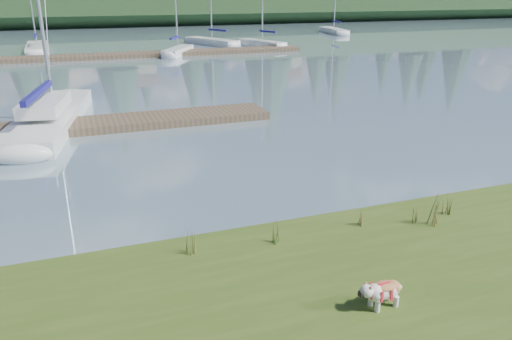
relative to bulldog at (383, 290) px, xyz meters
name	(u,v)px	position (x,y,z in m)	size (l,w,h in m)	color
ground	(117,57)	(-0.82, 34.86, -0.64)	(200.00, 200.00, 0.00)	#7B97A5
ridge	(88,6)	(-0.82, 77.86, 1.86)	(200.00, 20.00, 5.00)	black
bulldog	(383,290)	(0.00, 0.00, 0.00)	(0.77, 0.36, 0.46)	silver
sailboat_main	(53,111)	(-5.06, 15.60, -0.22)	(3.64, 10.03, 14.06)	silver
dock_near	(60,128)	(-4.82, 13.86, -0.49)	(16.00, 2.00, 0.30)	#4C3D2C
dock_far	(143,54)	(1.18, 34.86, -0.49)	(26.00, 2.20, 0.30)	#4C3D2C
sailboat_bg_1	(38,47)	(-6.74, 41.86, -0.31)	(1.85, 8.45, 12.50)	silver
sailboat_bg_2	(180,50)	(4.18, 35.20, -0.30)	(3.73, 5.48, 8.77)	silver
sailboat_bg_3	(208,41)	(8.22, 41.66, -0.31)	(4.22, 7.25, 10.79)	silver
sailboat_bg_4	(259,43)	(12.15, 38.39, -0.31)	(3.13, 6.20, 9.27)	silver
sailboat_bg_5	(332,30)	(25.47, 49.14, -0.32)	(2.88, 7.93, 11.15)	silver
weed_0	(277,232)	(-0.76, 2.49, -0.07)	(0.17, 0.14, 0.53)	#475B23
weed_1	(358,218)	(1.12, 2.59, -0.12)	(0.17, 0.14, 0.40)	#475B23
weed_2	(437,211)	(2.68, 2.06, 0.03)	(0.17, 0.14, 0.76)	#475B23
weed_3	(189,241)	(-2.46, 2.69, -0.04)	(0.17, 0.14, 0.59)	#475B23
weed_4	(415,214)	(2.35, 2.34, -0.11)	(0.17, 0.14, 0.42)	#475B23
weed_5	(446,205)	(3.23, 2.42, -0.06)	(0.17, 0.14, 0.54)	#475B23
mud_lip	(260,238)	(-0.82, 3.26, -0.57)	(60.00, 0.50, 0.14)	#33281C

